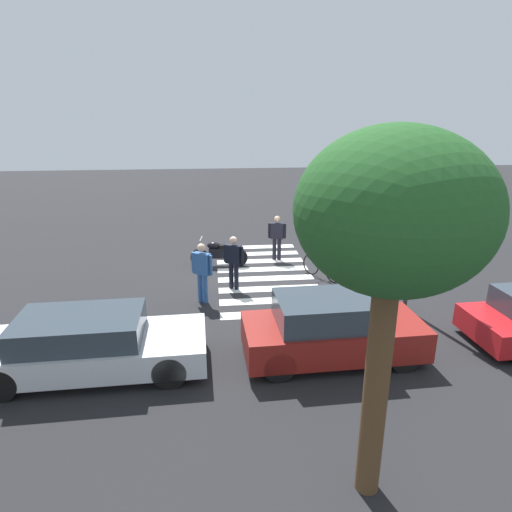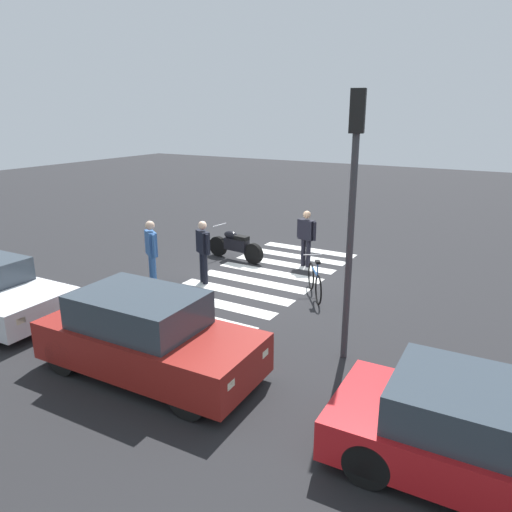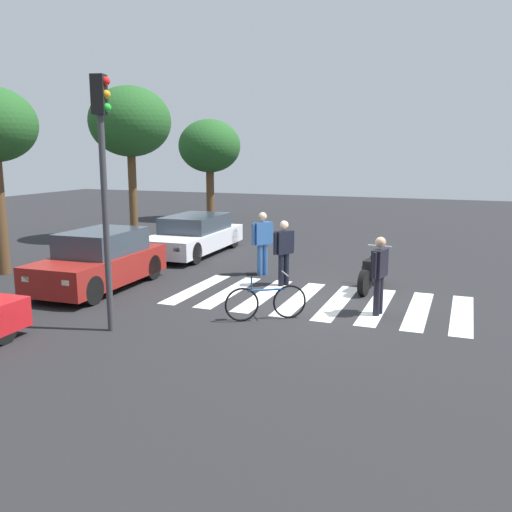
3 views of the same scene
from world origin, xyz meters
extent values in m
plane|color=#232326|center=(0.00, 0.00, 0.00)|extent=(60.00, 60.00, 0.00)
cylinder|color=black|center=(2.21, -1.06, 0.32)|extent=(0.64, 0.21, 0.63)
cylinder|color=black|center=(0.82, -0.90, 0.32)|extent=(0.64, 0.21, 0.63)
cube|color=black|center=(1.46, -0.98, 0.50)|extent=(0.83, 0.37, 0.36)
ellipsoid|color=black|center=(1.69, -1.00, 0.77)|extent=(0.50, 0.29, 0.24)
cube|color=black|center=(1.26, -0.95, 0.74)|extent=(0.46, 0.29, 0.12)
cylinder|color=#A5A5AD|center=(2.13, -1.05, 1.02)|extent=(0.11, 0.62, 0.04)
torus|color=black|center=(-1.56, 0.21, 0.35)|extent=(0.43, 0.61, 0.71)
torus|color=black|center=(-2.12, 1.05, 0.35)|extent=(0.43, 0.61, 0.71)
cylinder|color=#1E4C8C|center=(-1.84, 0.63, 0.63)|extent=(0.47, 0.68, 0.04)
cylinder|color=#1E4C8C|center=(-2.01, 0.88, 0.80)|extent=(0.04, 0.04, 0.34)
cube|color=black|center=(-2.01, 0.88, 0.98)|extent=(0.19, 0.22, 0.06)
cylinder|color=#99999E|center=(-1.62, 0.29, 0.95)|extent=(0.40, 0.28, 0.03)
cylinder|color=black|center=(-0.55, -1.49, 0.41)|extent=(0.14, 0.14, 0.83)
cylinder|color=black|center=(-0.73, -1.45, 0.41)|extent=(0.14, 0.14, 0.83)
cube|color=black|center=(-0.64, -1.47, 1.12)|extent=(0.51, 0.30, 0.58)
sphere|color=tan|center=(-0.64, -1.47, 1.56)|extent=(0.22, 0.22, 0.22)
cylinder|color=black|center=(-0.36, -1.53, 1.12)|extent=(0.09, 0.09, 0.56)
cylinder|color=black|center=(-0.92, -1.40, 1.12)|extent=(0.09, 0.09, 0.56)
cylinder|color=black|center=(1.03, 1.26, 0.42)|extent=(0.14, 0.14, 0.83)
cylinder|color=black|center=(1.18, 1.17, 0.42)|extent=(0.14, 0.14, 0.83)
cube|color=black|center=(1.10, 1.22, 1.13)|extent=(0.52, 0.42, 0.59)
sphere|color=beige|center=(1.10, 1.22, 1.58)|extent=(0.23, 0.23, 0.23)
cylinder|color=black|center=(0.85, 1.37, 1.13)|extent=(0.09, 0.09, 0.56)
cylinder|color=black|center=(1.35, 1.07, 1.13)|extent=(0.09, 0.09, 0.56)
cylinder|color=#2D5999|center=(1.97, 2.20, 0.44)|extent=(0.14, 0.14, 0.88)
cylinder|color=#2D5999|center=(2.12, 2.10, 0.44)|extent=(0.14, 0.14, 0.88)
cube|color=#2D5999|center=(2.05, 2.15, 1.19)|extent=(0.53, 0.45, 0.62)
sphere|color=beige|center=(2.05, 2.15, 1.65)|extent=(0.24, 0.24, 0.24)
cylinder|color=#2D5999|center=(1.79, 2.32, 1.19)|extent=(0.09, 0.09, 0.59)
cylinder|color=#2D5999|center=(2.30, 1.98, 1.19)|extent=(0.09, 0.09, 0.59)
cube|color=silver|center=(0.00, -3.15, 0.00)|extent=(3.18, 0.45, 0.01)
cube|color=silver|center=(0.00, -2.25, 0.00)|extent=(3.18, 0.45, 0.01)
cube|color=silver|center=(0.00, -1.35, 0.00)|extent=(3.18, 0.45, 0.01)
cube|color=silver|center=(0.00, -0.45, 0.00)|extent=(3.18, 0.45, 0.01)
cube|color=silver|center=(0.00, 0.45, 0.00)|extent=(3.18, 0.45, 0.01)
cube|color=silver|center=(0.00, 1.35, 0.00)|extent=(3.18, 0.45, 0.01)
cube|color=silver|center=(0.00, 2.25, 0.00)|extent=(3.18, 0.45, 0.01)
cube|color=silver|center=(0.00, 3.15, 0.00)|extent=(3.18, 0.45, 0.01)
cylinder|color=black|center=(-4.91, 4.58, 0.30)|extent=(0.61, 0.24, 0.61)
cylinder|color=black|center=(-2.19, 4.70, 0.34)|extent=(0.68, 0.24, 0.67)
cylinder|color=black|center=(-2.23, 6.16, 0.34)|extent=(0.68, 0.24, 0.67)
cylinder|color=black|center=(0.49, 4.78, 0.34)|extent=(0.68, 0.24, 0.67)
cylinder|color=black|center=(0.45, 6.24, 0.34)|extent=(0.68, 0.24, 0.67)
cube|color=maroon|center=(-0.87, 5.47, 0.53)|extent=(3.99, 1.79, 0.69)
cube|color=#333D47|center=(-0.67, 5.47, 1.17)|extent=(2.17, 1.54, 0.58)
cube|color=#F2EDCC|center=(-2.78, 4.87, 0.63)|extent=(0.09, 0.20, 0.12)
cube|color=#F2EDCC|center=(-2.82, 5.95, 0.63)|extent=(0.09, 0.20, 0.12)
cylinder|color=black|center=(2.71, 4.63, 0.34)|extent=(0.70, 0.24, 0.69)
cylinder|color=black|center=(2.66, 6.24, 0.34)|extent=(0.70, 0.24, 0.69)
cylinder|color=black|center=(5.87, 4.73, 0.34)|extent=(0.70, 0.24, 0.69)
cylinder|color=black|center=(5.82, 6.33, 0.34)|extent=(0.70, 0.24, 0.69)
cube|color=silver|center=(4.27, 5.48, 0.48)|extent=(4.71, 1.96, 0.57)
cube|color=#333D47|center=(4.50, 5.49, 1.03)|extent=(2.56, 1.68, 0.53)
cube|color=#F2EDCC|center=(2.00, 4.83, 0.56)|extent=(0.09, 0.20, 0.12)
cube|color=#F2EDCC|center=(1.96, 6.00, 0.56)|extent=(0.09, 0.20, 0.12)
cylinder|color=#38383D|center=(-3.57, 3.20, 2.04)|extent=(0.12, 0.12, 4.07)
cube|color=black|center=(-3.57, 3.20, 4.42)|extent=(0.29, 0.29, 0.70)
sphere|color=red|center=(-3.54, 3.07, 4.65)|extent=(0.16, 0.16, 0.16)
sphere|color=orange|center=(-3.54, 3.07, 4.42)|extent=(0.16, 0.16, 0.16)
sphere|color=green|center=(-3.54, 3.07, 4.19)|extent=(0.16, 0.16, 0.16)
cylinder|color=brown|center=(-0.42, 9.04, 1.62)|extent=(0.34, 0.34, 3.24)
cylinder|color=brown|center=(6.16, 9.04, 1.68)|extent=(0.31, 0.31, 3.37)
ellipsoid|color=#235623|center=(6.16, 9.04, 4.53)|extent=(3.09, 3.09, 2.63)
cylinder|color=brown|center=(13.03, 9.04, 1.26)|extent=(0.39, 0.39, 2.53)
ellipsoid|color=#235623|center=(13.03, 9.04, 3.68)|extent=(3.06, 3.06, 2.60)
camera|label=1|loc=(1.71, 13.88, 5.23)|focal=30.63mm
camera|label=2|loc=(-6.27, 11.08, 4.42)|focal=33.97mm
camera|label=3|loc=(-12.16, -3.13, 3.42)|focal=38.85mm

